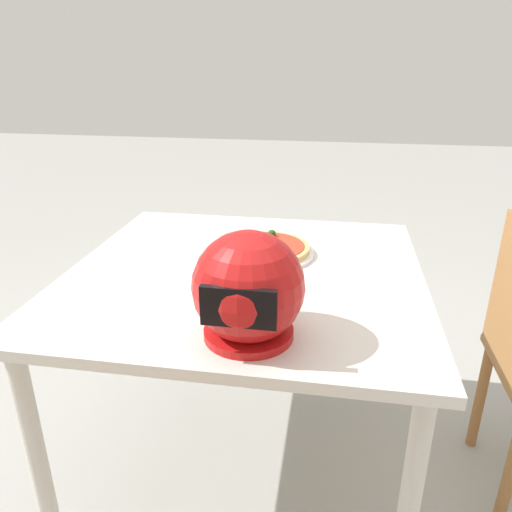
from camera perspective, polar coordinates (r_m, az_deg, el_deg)
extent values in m
plane|color=#9E9E99|center=(1.91, -1.10, -22.01)|extent=(14.00, 14.00, 0.00)
cube|color=beige|center=(1.50, -1.30, -2.19)|extent=(1.07, 1.05, 0.03)
cylinder|color=beige|center=(2.06, 14.39, -6.92)|extent=(0.05, 0.05, 0.70)
cylinder|color=beige|center=(2.18, -11.28, -4.99)|extent=(0.05, 0.05, 0.70)
cylinder|color=beige|center=(1.34, 17.38, -26.52)|extent=(0.05, 0.05, 0.70)
cylinder|color=beige|center=(1.51, -24.18, -20.87)|extent=(0.05, 0.05, 0.70)
cylinder|color=white|center=(1.61, 1.20, 0.43)|extent=(0.32, 0.32, 0.01)
cylinder|color=tan|center=(1.60, 1.21, 0.92)|extent=(0.28, 0.28, 0.02)
cylinder|color=red|center=(1.60, 1.21, 1.27)|extent=(0.25, 0.25, 0.00)
sphere|color=#234C1E|center=(1.60, -0.44, 1.68)|extent=(0.03, 0.03, 0.03)
sphere|color=#234C1E|center=(1.68, 1.86, 2.61)|extent=(0.03, 0.03, 0.03)
sphere|color=#234C1E|center=(1.63, 0.92, 2.10)|extent=(0.03, 0.03, 0.03)
cylinder|color=#E0D172|center=(1.61, 2.19, 1.75)|extent=(0.03, 0.03, 0.02)
cylinder|color=#E0D172|center=(1.62, 0.83, 1.80)|extent=(0.03, 0.03, 0.01)
cylinder|color=#E0D172|center=(1.58, -2.62, 1.42)|extent=(0.03, 0.03, 0.02)
sphere|color=#B21414|center=(1.10, -0.90, -3.57)|extent=(0.26, 0.26, 0.26)
cylinder|color=#B21414|center=(1.15, -0.86, -8.86)|extent=(0.21, 0.21, 0.02)
cube|color=black|center=(0.99, -2.07, -6.04)|extent=(0.16, 0.02, 0.09)
cylinder|color=#996638|center=(1.97, 24.77, -14.64)|extent=(0.04, 0.04, 0.43)
cylinder|color=#996638|center=(1.72, 27.64, -21.33)|extent=(0.04, 0.04, 0.43)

